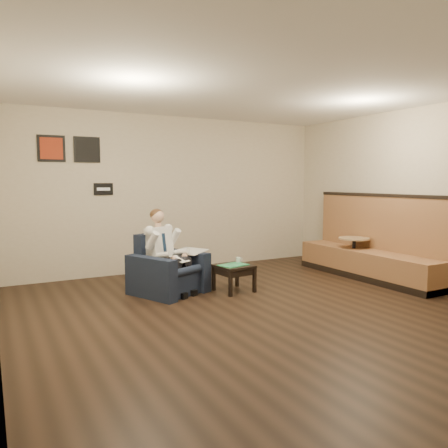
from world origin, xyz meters
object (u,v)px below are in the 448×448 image
armchair (169,264)px  coffee_mug (238,260)px  cafe_table (354,256)px  smartphone (231,263)px  green_folder (233,265)px  side_table (234,278)px  banquette (369,237)px  seated_man (174,254)px

armchair → coffee_mug: armchair is taller
armchair → cafe_table: armchair is taller
smartphone → green_folder: bearing=-104.0°
armchair → green_folder: armchair is taller
armchair → green_folder: bearing=-48.8°
coffee_mug → smartphone: coffee_mug is taller
side_table → banquette: (2.46, -0.29, 0.50)m
smartphone → side_table: bearing=-97.4°
smartphone → banquette: (2.43, -0.44, 0.30)m
green_folder → smartphone: green_folder is taller
seated_man → banquette: banquette is taller
green_folder → coffee_mug: (0.17, 0.14, 0.04)m
green_folder → cafe_table: (2.43, 0.01, -0.08)m
armchair → smartphone: size_ratio=7.14×
armchair → seated_man: 0.19m
banquette → cafe_table: size_ratio=4.17×
smartphone → cafe_table: cafe_table is taller
smartphone → cafe_table: size_ratio=0.19×
armchair → smartphone: bearing=-38.2°
side_table → cafe_table: cafe_table is taller
cafe_table → seated_man: bearing=175.0°
side_table → coffee_mug: 0.31m
seated_man → cafe_table: 3.26m
green_folder → banquette: size_ratio=0.15×
side_table → green_folder: green_folder is taller
coffee_mug → banquette: bearing=-10.1°
side_table → banquette: banquette is taller
seated_man → banquette: bearing=-34.0°
green_folder → smartphone: 0.17m
armchair → seated_man: (0.05, -0.10, 0.16)m
banquette → cafe_table: 0.47m
green_folder → coffee_mug: bearing=39.6°
seated_man → smartphone: bearing=-32.5°
side_table → coffee_mug: (0.15, 0.12, 0.24)m
coffee_mug → banquette: (2.31, -0.41, 0.26)m
green_folder → smartphone: (0.05, 0.17, -0.00)m
seated_man → side_table: size_ratio=2.41×
armchair → side_table: armchair is taller
seated_man → green_folder: bearing=-44.0°
armchair → coffee_mug: size_ratio=10.52×
side_table → coffee_mug: bearing=39.6°
coffee_mug → banquette: banquette is taller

